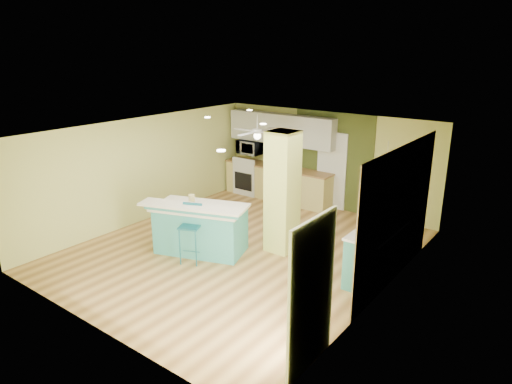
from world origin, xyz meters
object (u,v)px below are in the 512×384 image
bar_stool (191,223)px  side_counter (376,254)px  fruit_bowl (281,166)px  canister (192,199)px  peninsula (200,228)px

bar_stool → side_counter: bar_stool is taller
fruit_bowl → canister: bearing=-85.5°
peninsula → bar_stool: bar_stool is taller
canister → peninsula: bearing=-10.6°
peninsula → canister: canister is taller
fruit_bowl → canister: canister is taller
bar_stool → side_counter: size_ratio=0.78×
peninsula → fruit_bowl: 3.82m
peninsula → side_counter: size_ratio=1.49×
peninsula → bar_stool: (0.17, -0.41, 0.26)m
peninsula → side_counter: peninsula is taller
fruit_bowl → canister: (0.29, -3.71, 0.09)m
bar_stool → canister: (-0.43, 0.46, 0.29)m
side_counter → fruit_bowl: bearing=145.1°
peninsula → bar_stool: 0.52m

